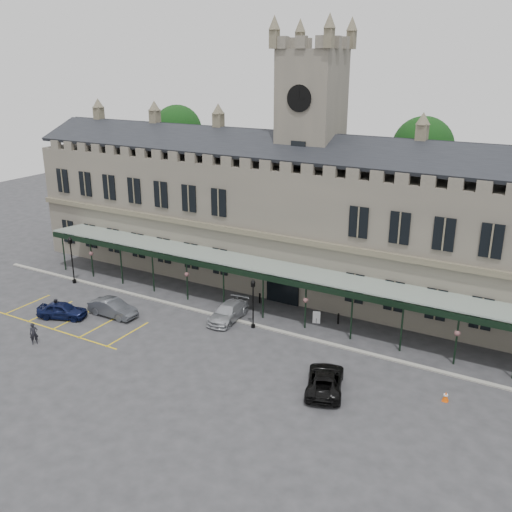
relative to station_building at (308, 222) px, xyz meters
The scene contains 20 objects.
ground 17.17m from the station_building, 90.00° to the right, with size 140.00×140.00×0.00m, color #2D2D2F.
station_building is the anchor object (origin of this frame).
clock_tower 6.64m from the station_building, 90.00° to the left, with size 5.60×5.60×24.80m.
canopy 9.37m from the station_building, 90.00° to the right, with size 50.00×4.10×4.30m.
kerb 12.22m from the station_building, 90.00° to the right, with size 60.00×0.40×0.12m, color gray.
parking_markings 23.26m from the station_building, 128.81° to the right, with size 16.00×6.00×0.01m, color gold, non-canonical shape.
tree_behind_left 24.64m from the station_building, 157.55° to the left, with size 6.00×6.00×16.00m.
tree_behind_mid 13.67m from the station_building, 48.65° to the left, with size 6.00×6.00×16.00m.
lamp_post_left 23.37m from the station_building, 151.68° to the right, with size 0.46×0.46×4.86m.
lamp_post_mid 11.48m from the station_building, 88.78° to the right, with size 0.41×0.41×4.31m.
traffic_cone 22.47m from the station_building, 40.08° to the right, with size 0.43×0.43×0.69m.
sign_board 10.50m from the station_building, 59.00° to the right, with size 0.62×0.25×1.09m.
bollard_left 8.73m from the station_building, 106.50° to the right, with size 0.17×0.17×0.93m, color black.
bollard_right 10.81m from the station_building, 47.24° to the right, with size 0.17×0.17×0.93m, color black.
car_left_a 23.62m from the station_building, 130.90° to the right, with size 1.69×4.21×1.44m, color #0C1235.
car_left_b 19.64m from the station_building, 127.75° to the right, with size 1.58×4.54×1.50m, color #3E4146.
car_taxi 12.23m from the station_building, 102.76° to the right, with size 2.01×4.94×1.43m, color #9C9EA3.
car_van 19.77m from the station_building, 61.05° to the right, with size 2.35×5.09×1.42m, color black.
person_a 26.08m from the station_building, 121.21° to the right, with size 0.64×0.42×1.75m, color black.
person_b 24.03m from the station_building, 131.99° to the right, with size 0.80×0.62×1.65m, color black.
Camera 1 is at (21.76, -32.02, 21.07)m, focal length 40.00 mm.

